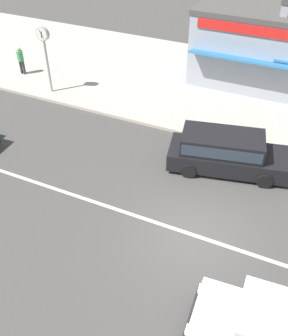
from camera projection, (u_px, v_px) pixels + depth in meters
ground_plane at (195, 235)px, 12.91m from camera, size 160.00×160.00×0.00m
lane_centre_stripe at (195, 235)px, 12.91m from camera, size 50.40×0.14×0.01m
kerb_strip at (261, 96)px, 20.26m from camera, size 68.00×10.00×0.15m
minivan_black_2 at (226, 151)px, 15.17m from camera, size 4.96×2.70×1.56m
street_clock at (44, 44)px, 18.93m from camera, size 0.68×0.22×3.35m
pedestrian_far_end at (21, 59)px, 21.60m from camera, size 0.34×0.34×1.54m
shopfront_mid_block at (252, 42)px, 20.67m from camera, size 5.60×5.53×3.88m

